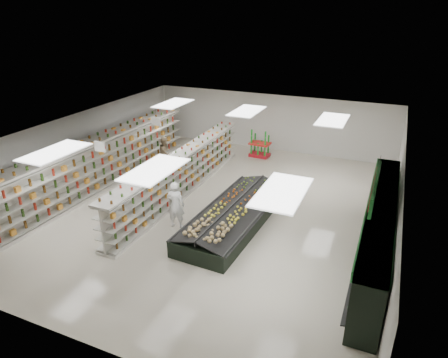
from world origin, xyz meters
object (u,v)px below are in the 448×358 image
at_px(produce_island, 234,214).
at_px(shopper_background, 165,153).
at_px(gondola_left, 94,168).
at_px(gondola_center, 182,175).
at_px(shopper_main, 176,205).
at_px(soda_endcap, 260,145).

distance_m(produce_island, shopper_background, 6.74).
height_order(gondola_left, shopper_background, gondola_left).
height_order(gondola_center, shopper_background, gondola_center).
height_order(gondola_left, shopper_main, gondola_left).
bearing_deg(shopper_main, shopper_background, -65.43).
relative_size(gondola_left, shopper_background, 8.14).
relative_size(produce_island, shopper_main, 3.32).
bearing_deg(soda_endcap, shopper_main, -92.67).
bearing_deg(shopper_main, produce_island, -160.85).
height_order(produce_island, shopper_background, shopper_background).
relative_size(soda_endcap, shopper_background, 0.86).
relative_size(shopper_main, shopper_background, 1.13).
bearing_deg(shopper_main, soda_endcap, -102.89).
relative_size(gondola_left, produce_island, 2.17).
distance_m(gondola_left, shopper_background, 3.90).
distance_m(gondola_center, soda_endcap, 6.13).
xyz_separation_m(gondola_center, shopper_main, (1.24, -2.70, 0.07)).
bearing_deg(shopper_background, produce_island, -138.46).
height_order(gondola_center, shopper_main, gondola_center).
distance_m(gondola_left, gondola_center, 3.98).
bearing_deg(gondola_center, soda_endcap, 73.83).
height_order(gondola_left, soda_endcap, gondola_left).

